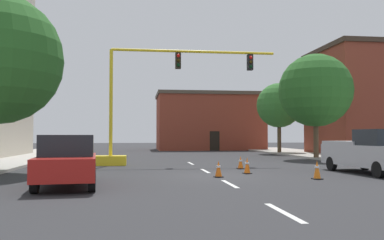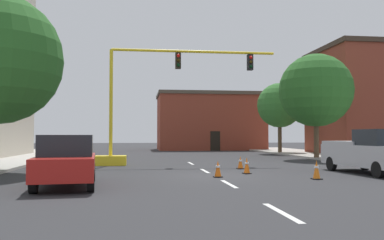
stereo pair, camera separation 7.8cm
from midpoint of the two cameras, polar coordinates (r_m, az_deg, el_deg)
name	(u,v)px [view 2 (the right image)]	position (r m, az deg, el deg)	size (l,w,h in m)	color
ground_plane	(214,176)	(17.86, 3.15, -7.67)	(160.00, 160.00, 0.00)	#2D2D30
sidewalk_right	(376,161)	(29.85, 24.07, -5.13)	(6.00, 56.00, 0.14)	#B2ADA3
lane_stripe_seg_1	(282,212)	(9.69, 12.46, -12.30)	(0.16, 2.40, 0.01)	silver
lane_stripe_seg_2	(229,184)	(14.93, 5.24, -8.74)	(0.16, 2.40, 0.01)	silver
lane_stripe_seg_3	(205,171)	(20.31, 1.86, -6.99)	(0.16, 2.40, 0.01)	silver
lane_stripe_seg_4	(191,163)	(25.74, -0.08, -5.97)	(0.16, 2.40, 0.01)	silver
building_brick_center	(209,122)	(50.77, 2.44, -0.22)	(12.73, 8.20, 6.83)	brown
traffic_signal_gantry	(136,125)	(24.43, -7.59, -0.67)	(10.69, 1.20, 6.83)	yellow
tree_right_mid	(316,90)	(31.33, 16.73, 3.91)	(5.28, 5.28, 7.63)	brown
tree_right_far	(280,105)	(40.17, 12.01, 1.97)	(4.23, 4.23, 6.70)	brown
pickup_truck_silver	(372,152)	(20.37, 23.56, -4.07)	(2.31, 5.51, 1.99)	#BCBCC1
sedan_red_near_left	(67,160)	(14.66, -16.72, -5.31)	(2.28, 4.66, 1.74)	#B21E19
traffic_cone_roadside_a	(218,169)	(17.22, 3.72, -6.74)	(0.36, 0.36, 0.69)	black
traffic_cone_roadside_b	(317,170)	(17.10, 16.88, -6.58)	(0.36, 0.36, 0.76)	black
traffic_cone_roadside_c	(247,166)	(18.92, 7.66, -6.23)	(0.36, 0.36, 0.75)	black
traffic_cone_roadside_d	(240,163)	(21.58, 6.77, -5.84)	(0.36, 0.36, 0.67)	black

